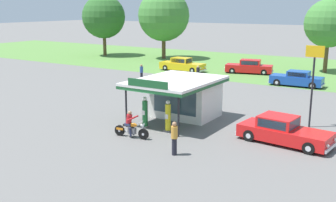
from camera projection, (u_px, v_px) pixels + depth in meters
ground_plane at (143, 129)px, 25.29m from camera, size 300.00×300.00×0.00m
grass_verge_strip at (286, 68)px, 49.96m from camera, size 120.00×24.00×0.01m
service_station_kiosk at (184, 94)px, 27.61m from camera, size 4.71×6.42×3.24m
gas_pump_nearside at (145, 113)px, 25.48m from camera, size 0.44×0.44×1.97m
gas_pump_offside at (168, 117)px, 24.60m from camera, size 0.44×0.44×1.97m
motorcycle_with_rider at (131, 127)px, 23.54m from camera, size 2.24×0.70×1.58m
featured_classic_sedan at (283, 131)px, 22.60m from camera, size 5.34×2.45×1.50m
parked_car_second_row_spare at (249, 67)px, 46.10m from camera, size 5.58×2.94×1.57m
parked_car_back_row_left at (182, 65)px, 47.82m from camera, size 5.62×1.90×1.56m
parked_car_back_row_centre_left at (297, 79)px, 38.77m from camera, size 5.06×1.99×1.46m
bystander_strolling_foreground at (174, 137)px, 20.70m from camera, size 0.34×0.34×1.76m
bystander_standing_back_lot at (141, 72)px, 41.44m from camera, size 0.34×0.34×1.69m
bystander_admiring_sedan at (198, 73)px, 41.19m from camera, size 0.34×0.34×1.61m
tree_oak_far_left at (328, 24)px, 45.65m from camera, size 5.42×5.42×8.27m
tree_oak_centre at (164, 17)px, 58.25m from camera, size 7.31×7.31×9.81m
tree_oak_distant_spare at (103, 17)px, 61.64m from camera, size 6.50×6.50×9.11m
roadside_pole_sign at (313, 73)px, 24.97m from camera, size 1.10×0.12×5.11m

